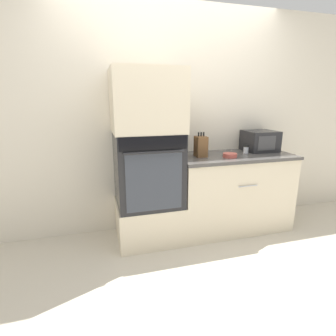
{
  "coord_description": "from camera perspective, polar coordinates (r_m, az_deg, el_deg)",
  "views": [
    {
      "loc": [
        -0.85,
        -2.29,
        1.49
      ],
      "look_at": [
        -0.15,
        0.21,
        0.81
      ],
      "focal_mm": 28.0,
      "sensor_mm": 36.0,
      "label": 1
    }
  ],
  "objects": [
    {
      "name": "ground_plane",
      "position": [
        2.86,
        4.21,
        -16.79
      ],
      "size": [
        12.0,
        12.0,
        0.0
      ],
      "primitive_type": "plane",
      "color": "beige"
    },
    {
      "name": "wall_back",
      "position": [
        3.05,
        0.59,
        10.16
      ],
      "size": [
        8.0,
        0.05,
        2.5
      ],
      "color": "beige",
      "rests_on": "ground_plane"
    },
    {
      "name": "oven_cabinet_base",
      "position": [
        2.93,
        -4.16,
        -11.31
      ],
      "size": [
        0.68,
        0.6,
        0.42
      ],
      "color": "beige",
      "rests_on": "ground_plane"
    },
    {
      "name": "wall_oven",
      "position": [
        2.72,
        -4.38,
        -0.16
      ],
      "size": [
        0.66,
        0.64,
        0.76
      ],
      "color": "black",
      "rests_on": "oven_cabinet_base"
    },
    {
      "name": "oven_cabinet_upper",
      "position": [
        2.64,
        -4.68,
        14.31
      ],
      "size": [
        0.68,
        0.6,
        0.6
      ],
      "color": "beige",
      "rests_on": "wall_oven"
    },
    {
      "name": "counter_unit",
      "position": [
        3.17,
        13.77,
        -5.01
      ],
      "size": [
        1.33,
        0.63,
        0.89
      ],
      "color": "beige",
      "rests_on": "ground_plane"
    },
    {
      "name": "microwave",
      "position": [
        3.34,
        19.37,
        5.58
      ],
      "size": [
        0.36,
        0.34,
        0.24
      ],
      "color": "#232326",
      "rests_on": "counter_unit"
    },
    {
      "name": "knife_block",
      "position": [
        2.86,
        7.15,
        4.69
      ],
      "size": [
        0.12,
        0.14,
        0.26
      ],
      "color": "brown",
      "rests_on": "counter_unit"
    },
    {
      "name": "bowl",
      "position": [
        2.89,
        13.32,
        2.72
      ],
      "size": [
        0.15,
        0.15,
        0.04
      ],
      "color": "#B24C42",
      "rests_on": "counter_unit"
    },
    {
      "name": "condiment_jar_near",
      "position": [
        3.16,
        16.61,
        3.93
      ],
      "size": [
        0.06,
        0.06,
        0.09
      ],
      "color": "silver",
      "rests_on": "counter_unit"
    },
    {
      "name": "condiment_jar_mid",
      "position": [
        3.05,
        2.64,
        3.93
      ],
      "size": [
        0.04,
        0.04,
        0.07
      ],
      "color": "silver",
      "rests_on": "counter_unit"
    },
    {
      "name": "condiment_jar_far",
      "position": [
        2.99,
        2.93,
        3.7
      ],
      "size": [
        0.05,
        0.05,
        0.07
      ],
      "color": "#427047",
      "rests_on": "counter_unit"
    }
  ]
}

